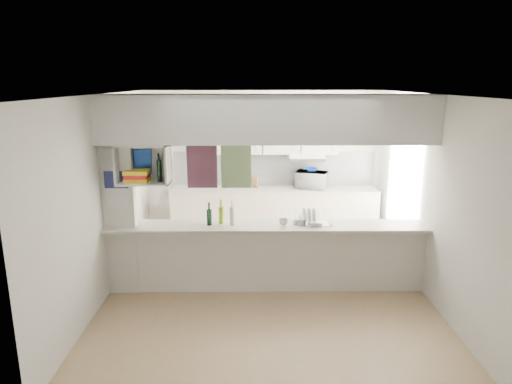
{
  "coord_description": "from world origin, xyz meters",
  "views": [
    {
      "loc": [
        -0.18,
        -5.71,
        2.76
      ],
      "look_at": [
        -0.14,
        0.5,
        1.24
      ],
      "focal_mm": 32.0,
      "sensor_mm": 36.0,
      "label": 1
    }
  ],
  "objects_px": {
    "bowl": "(311,170)",
    "dish_rack": "(312,217)",
    "wine_bottles": "(221,215)",
    "microwave": "(312,180)"
  },
  "relations": [
    {
      "from": "bowl",
      "to": "dish_rack",
      "type": "xyz_separation_m",
      "value": [
        -0.24,
        -2.09,
        -0.24
      ]
    },
    {
      "from": "bowl",
      "to": "dish_rack",
      "type": "relative_size",
      "value": 0.55
    },
    {
      "from": "dish_rack",
      "to": "wine_bottles",
      "type": "xyz_separation_m",
      "value": [
        -1.19,
        -0.02,
        0.03
      ]
    },
    {
      "from": "wine_bottles",
      "to": "microwave",
      "type": "bearing_deg",
      "value": 55.05
    },
    {
      "from": "wine_bottles",
      "to": "dish_rack",
      "type": "bearing_deg",
      "value": 0.78
    },
    {
      "from": "wine_bottles",
      "to": "bowl",
      "type": "bearing_deg",
      "value": 55.72
    },
    {
      "from": "microwave",
      "to": "bowl",
      "type": "bearing_deg",
      "value": -38.28
    },
    {
      "from": "dish_rack",
      "to": "wine_bottles",
      "type": "height_order",
      "value": "wine_bottles"
    },
    {
      "from": "microwave",
      "to": "wine_bottles",
      "type": "relative_size",
      "value": 1.46
    },
    {
      "from": "microwave",
      "to": "bowl",
      "type": "xyz_separation_m",
      "value": [
        -0.02,
        0.03,
        0.18
      ]
    }
  ]
}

